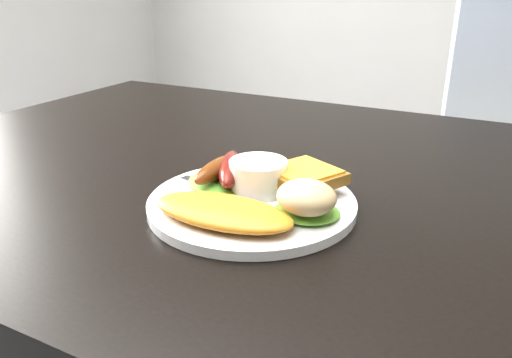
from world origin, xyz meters
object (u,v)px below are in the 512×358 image
object	(u,v)px
dining_chair	(509,182)
person	(276,46)
dining_table	(277,181)
plate	(252,203)

from	to	relation	value
dining_chair	person	size ratio (longest dim) A/B	0.28
dining_table	plate	distance (m)	0.14
dining_table	dining_chair	world-z (taller)	dining_table
dining_chair	person	xyz separation A→B (m)	(-0.58, -0.35, 0.39)
person	plate	size ratio (longest dim) A/B	7.09
plate	dining_table	bearing A→B (deg)	102.91
dining_table	plate	xyz separation A→B (m)	(0.03, -0.13, 0.03)
dining_table	person	world-z (taller)	person
dining_chair	dining_table	bearing A→B (deg)	-130.46
person	dining_chair	bearing A→B (deg)	-171.12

